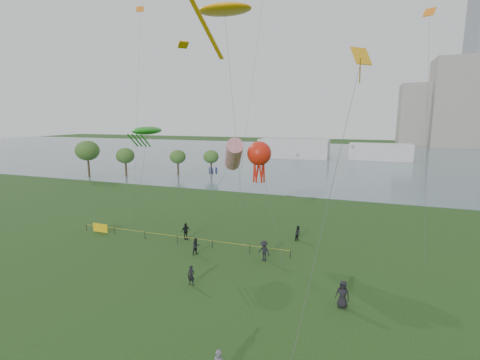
% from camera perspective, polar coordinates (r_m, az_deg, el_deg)
% --- Properties ---
extents(ground_plane, '(400.00, 400.00, 0.00)m').
position_cam_1_polar(ground_plane, '(22.75, -9.39, -24.84)').
color(ground_plane, black).
extents(lake, '(400.00, 120.00, 0.08)m').
position_cam_1_polar(lake, '(117.23, 15.01, 3.59)').
color(lake, slate).
rests_on(lake, ground_plane).
extents(building_mid, '(20.00, 20.00, 38.00)m').
position_cam_1_polar(building_mid, '(181.95, 31.90, 10.67)').
color(building_mid, gray).
rests_on(building_mid, ground_plane).
extents(building_low, '(16.00, 18.00, 28.00)m').
position_cam_1_polar(building_low, '(185.51, 27.09, 9.50)').
color(building_low, gray).
rests_on(building_low, ground_plane).
extents(pavilion_left, '(22.00, 8.00, 6.00)m').
position_cam_1_polar(pavilion_left, '(113.60, 8.81, 5.12)').
color(pavilion_left, silver).
rests_on(pavilion_left, ground_plane).
extents(pavilion_right, '(18.00, 7.00, 5.00)m').
position_cam_1_polar(pavilion_right, '(114.70, 21.98, 4.29)').
color(pavilion_right, silver).
rests_on(pavilion_right, ground_plane).
extents(trees, '(28.19, 16.76, 7.97)m').
position_cam_1_polar(trees, '(80.96, -17.43, 4.11)').
color(trees, '#382919').
rests_on(trees, ground_plane).
extents(fence, '(24.07, 0.07, 1.05)m').
position_cam_1_polar(fence, '(40.73, -17.82, -8.06)').
color(fence, black).
rests_on(fence, ground_plane).
extents(spectator_a, '(0.91, 0.99, 1.63)m').
position_cam_1_polar(spectator_a, '(34.16, -7.21, -10.75)').
color(spectator_a, black).
rests_on(spectator_a, ground_plane).
extents(spectator_b, '(1.42, 1.14, 1.93)m').
position_cam_1_polar(spectator_b, '(32.53, 3.95, -11.52)').
color(spectator_b, black).
rests_on(spectator_b, ground_plane).
extents(spectator_c, '(0.90, 1.15, 1.82)m').
position_cam_1_polar(spectator_c, '(38.27, -8.91, -8.31)').
color(spectator_c, black).
rests_on(spectator_c, ground_plane).
extents(spectator_d, '(1.04, 0.78, 1.93)m').
position_cam_1_polar(spectator_d, '(26.26, 16.49, -17.53)').
color(spectator_d, black).
rests_on(spectator_d, ground_plane).
extents(spectator_f, '(0.59, 0.40, 1.59)m').
position_cam_1_polar(spectator_f, '(28.52, -8.02, -15.24)').
color(spectator_f, black).
rests_on(spectator_f, ground_plane).
extents(spectator_g, '(0.90, 0.99, 1.65)m').
position_cam_1_polar(spectator_g, '(37.96, 9.54, -8.62)').
color(spectator_g, black).
rests_on(spectator_g, ground_plane).
extents(kite_stingray, '(5.63, 10.08, 23.09)m').
position_cam_1_polar(kite_stingray, '(35.21, -2.63, 26.07)').
color(kite_stingray, '#3F3F42').
extents(kite_windsock, '(6.31, 5.01, 11.07)m').
position_cam_1_polar(kite_windsock, '(36.01, -1.08, 4.17)').
color(kite_windsock, '#3F3F42').
extents(kite_creature, '(2.72, 4.74, 11.98)m').
position_cam_1_polar(kite_creature, '(40.47, -15.02, 7.80)').
color(kite_creature, '#3F3F42').
extents(kite_octopus, '(4.80, 5.24, 10.69)m').
position_cam_1_polar(kite_octopus, '(34.49, 3.17, 4.28)').
color(kite_octopus, '#3F3F42').
extents(kite_delta, '(3.02, 12.30, 17.41)m').
position_cam_1_polar(kite_delta, '(23.59, 18.78, 16.46)').
color(kite_delta, '#3F3F42').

